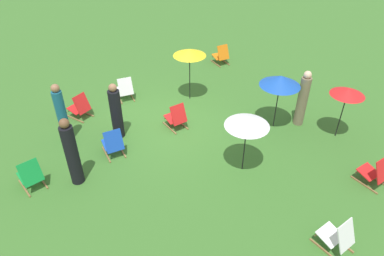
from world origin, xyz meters
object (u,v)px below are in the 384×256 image
umbrella_3 (348,92)px  person_2 (62,114)px  deckchair_8 (80,107)px  deckchair_9 (125,89)px  deckchair_1 (113,143)px  umbrella_2 (190,52)px  deckchair_6 (338,237)px  person_1 (72,153)px  deckchair_5 (176,117)px  umbrella_1 (247,121)px  person_3 (303,100)px  person_0 (116,112)px  deckchair_0 (30,175)px  umbrella_0 (280,81)px  deckchair_3 (375,172)px  deckchair_2 (221,55)px

umbrella_3 → person_2: (6.29, -4.93, -0.62)m
deckchair_8 → deckchair_9: bearing=165.4°
deckchair_1 → umbrella_2: size_ratio=0.46×
deckchair_6 → person_1: size_ratio=0.44×
deckchair_5 → umbrella_1: bearing=98.4°
deckchair_1 → person_1: bearing=28.3°
deckchair_6 → person_3: bearing=-131.4°
umbrella_2 → person_0: umbrella_2 is taller
deckchair_0 → umbrella_2: 5.99m
umbrella_0 → person_3: 1.08m
deckchair_5 → person_1: person_1 is taller
deckchair_1 → umbrella_3: size_ratio=0.52×
deckchair_6 → deckchair_8: bearing=-74.0°
person_0 → person_2: bearing=171.0°
deckchair_0 → deckchair_1: 2.20m
deckchair_1 → deckchair_8: 2.35m
person_2 → person_3: size_ratio=1.02×
person_1 → person_3: bearing=-160.8°
deckchair_8 → person_3: size_ratio=0.48×
umbrella_3 → person_3: 1.35m
umbrella_3 → umbrella_0: bearing=-56.1°
umbrella_3 → person_2: person_2 is taller
person_0 → deckchair_0: bearing=-146.8°
umbrella_0 → person_3: person_3 is taller
umbrella_0 → deckchair_9: bearing=-58.3°
deckchair_9 → umbrella_2: bearing=157.9°
umbrella_2 → person_0: 3.18m
deckchair_8 → umbrella_0: size_ratio=0.50×
umbrella_0 → person_3: size_ratio=0.96×
deckchair_0 → deckchair_9: same height
person_0 → person_3: (-4.69, 3.00, 0.04)m
umbrella_1 → person_2: person_2 is taller
deckchair_5 → umbrella_2: 2.26m
deckchair_8 → deckchair_3: bearing=102.2°
deckchair_6 → deckchair_9: size_ratio=0.96×
person_0 → deckchair_6: bearing=-54.5°
deckchair_2 → umbrella_1: bearing=62.5°
deckchair_2 → deckchair_8: 6.27m
deckchair_5 → deckchair_9: size_ratio=0.96×
deckchair_6 → deckchair_9: bearing=-86.0°
deckchair_2 → deckchair_1: bearing=31.7°
deckchair_3 → deckchair_6: (2.44, 0.48, 0.00)m
deckchair_0 → deckchair_5: 4.34m
deckchair_2 → deckchair_8: size_ratio=0.96×
deckchair_3 → person_0: 7.04m
umbrella_1 → person_1: size_ratio=0.88×
person_1 → person_2: (-0.51, -1.84, -0.01)m
deckchair_9 → umbrella_2: 2.62m
deckchair_0 → umbrella_2: (-5.77, -0.88, 1.35)m
deckchair_9 → person_3: (-3.41, 4.77, 0.49)m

